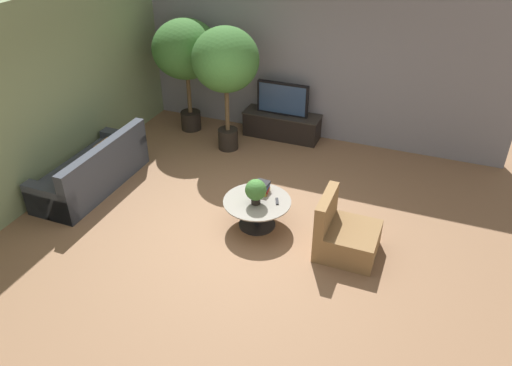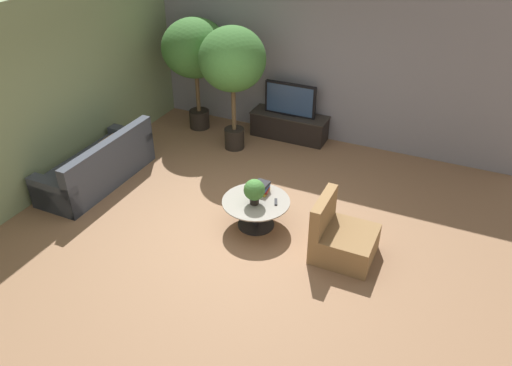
{
  "view_description": "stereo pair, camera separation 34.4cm",
  "coord_description": "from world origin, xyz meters",
  "px_view_note": "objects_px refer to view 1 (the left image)",
  "views": [
    {
      "loc": [
        2.43,
        -5.48,
        4.49
      ],
      "look_at": [
        0.12,
        0.33,
        0.55
      ],
      "focal_mm": 35.0,
      "sensor_mm": 36.0,
      "label": 1
    },
    {
      "loc": [
        2.74,
        -5.34,
        4.49
      ],
      "look_at": [
        0.12,
        0.33,
        0.55
      ],
      "focal_mm": 35.0,
      "sensor_mm": 36.0,
      "label": 2
    }
  ],
  "objects_px": {
    "media_console": "(282,125)",
    "television": "(283,99)",
    "potted_palm_corner": "(226,63)",
    "potted_palm_tall": "(186,52)",
    "couch_by_wall": "(93,172)",
    "armchair_wicker": "(344,236)",
    "potted_plant_tabletop": "(256,190)",
    "coffee_table": "(257,208)"
  },
  "relations": [
    {
      "from": "media_console",
      "to": "television",
      "type": "height_order",
      "value": "television"
    },
    {
      "from": "potted_palm_corner",
      "to": "potted_palm_tall",
      "type": "bearing_deg",
      "value": 155.01
    },
    {
      "from": "couch_by_wall",
      "to": "potted_palm_corner",
      "type": "bearing_deg",
      "value": 143.95
    },
    {
      "from": "media_console",
      "to": "armchair_wicker",
      "type": "distance_m",
      "value": 3.58
    },
    {
      "from": "media_console",
      "to": "potted_palm_tall",
      "type": "xyz_separation_m",
      "value": [
        -1.83,
        -0.34,
        1.34
      ]
    },
    {
      "from": "media_console",
      "to": "armchair_wicker",
      "type": "height_order",
      "value": "armchair_wicker"
    },
    {
      "from": "media_console",
      "to": "armchair_wicker",
      "type": "xyz_separation_m",
      "value": [
        1.94,
        -3.01,
        0.02
      ]
    },
    {
      "from": "television",
      "to": "potted_plant_tabletop",
      "type": "distance_m",
      "value": 3.01
    },
    {
      "from": "media_console",
      "to": "couch_by_wall",
      "type": "relative_size",
      "value": 0.71
    },
    {
      "from": "potted_palm_tall",
      "to": "armchair_wicker",
      "type": "bearing_deg",
      "value": -35.3
    },
    {
      "from": "couch_by_wall",
      "to": "potted_plant_tabletop",
      "type": "relative_size",
      "value": 5.48
    },
    {
      "from": "armchair_wicker",
      "to": "potted_palm_corner",
      "type": "height_order",
      "value": "potted_palm_corner"
    },
    {
      "from": "television",
      "to": "potted_plant_tabletop",
      "type": "bearing_deg",
      "value": -78.08
    },
    {
      "from": "potted_palm_corner",
      "to": "potted_plant_tabletop",
      "type": "xyz_separation_m",
      "value": [
        1.4,
        -2.12,
        -1.01
      ]
    },
    {
      "from": "armchair_wicker",
      "to": "potted_palm_corner",
      "type": "distance_m",
      "value": 3.75
    },
    {
      "from": "television",
      "to": "potted_palm_corner",
      "type": "height_order",
      "value": "potted_palm_corner"
    },
    {
      "from": "armchair_wicker",
      "to": "potted_plant_tabletop",
      "type": "relative_size",
      "value": 2.23
    },
    {
      "from": "potted_palm_corner",
      "to": "media_console",
      "type": "bearing_deg",
      "value": 46.72
    },
    {
      "from": "coffee_table",
      "to": "potted_palm_corner",
      "type": "relative_size",
      "value": 0.43
    },
    {
      "from": "coffee_table",
      "to": "potted_plant_tabletop",
      "type": "relative_size",
      "value": 2.56
    },
    {
      "from": "media_console",
      "to": "television",
      "type": "bearing_deg",
      "value": -90.0
    },
    {
      "from": "media_console",
      "to": "couch_by_wall",
      "type": "xyz_separation_m",
      "value": [
        -2.27,
        -2.88,
        0.03
      ]
    },
    {
      "from": "media_console",
      "to": "coffee_table",
      "type": "xyz_separation_m",
      "value": [
        0.62,
        -2.88,
        0.05
      ]
    },
    {
      "from": "television",
      "to": "potted_palm_tall",
      "type": "relative_size",
      "value": 0.46
    },
    {
      "from": "television",
      "to": "armchair_wicker",
      "type": "relative_size",
      "value": 1.17
    },
    {
      "from": "potted_palm_tall",
      "to": "potted_plant_tabletop",
      "type": "bearing_deg",
      "value": -46.8
    },
    {
      "from": "potted_palm_tall",
      "to": "potted_plant_tabletop",
      "type": "height_order",
      "value": "potted_palm_tall"
    },
    {
      "from": "potted_palm_tall",
      "to": "potted_plant_tabletop",
      "type": "relative_size",
      "value": 5.7
    },
    {
      "from": "potted_palm_tall",
      "to": "potted_plant_tabletop",
      "type": "xyz_separation_m",
      "value": [
        2.45,
        -2.61,
        -0.94
      ]
    },
    {
      "from": "coffee_table",
      "to": "couch_by_wall",
      "type": "bearing_deg",
      "value": -179.94
    },
    {
      "from": "armchair_wicker",
      "to": "potted_palm_corner",
      "type": "bearing_deg",
      "value": 51.3
    },
    {
      "from": "potted_palm_tall",
      "to": "potted_palm_corner",
      "type": "height_order",
      "value": "potted_palm_corner"
    },
    {
      "from": "television",
      "to": "couch_by_wall",
      "type": "distance_m",
      "value": 3.7
    },
    {
      "from": "potted_palm_tall",
      "to": "potted_palm_corner",
      "type": "relative_size",
      "value": 0.96
    },
    {
      "from": "potted_palm_corner",
      "to": "potted_plant_tabletop",
      "type": "relative_size",
      "value": 5.91
    },
    {
      "from": "armchair_wicker",
      "to": "coffee_table",
      "type": "bearing_deg",
      "value": 84.48
    },
    {
      "from": "potted_plant_tabletop",
      "to": "potted_palm_corner",
      "type": "bearing_deg",
      "value": 123.5
    },
    {
      "from": "armchair_wicker",
      "to": "potted_palm_tall",
      "type": "height_order",
      "value": "potted_palm_tall"
    },
    {
      "from": "potted_plant_tabletop",
      "to": "media_console",
      "type": "bearing_deg",
      "value": 101.91
    },
    {
      "from": "media_console",
      "to": "couch_by_wall",
      "type": "distance_m",
      "value": 3.67
    },
    {
      "from": "coffee_table",
      "to": "potted_palm_tall",
      "type": "xyz_separation_m",
      "value": [
        -2.44,
        2.54,
        1.29
      ]
    },
    {
      "from": "media_console",
      "to": "coffee_table",
      "type": "bearing_deg",
      "value": -77.94
    }
  ]
}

